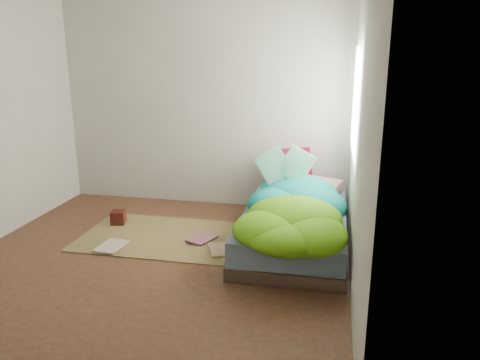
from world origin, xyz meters
name	(u,v)px	position (x,y,z in m)	size (l,w,h in m)	color
ground	(154,261)	(0.00, 0.00, 0.00)	(3.50, 3.50, 0.00)	#412919
room_walls	(146,80)	(0.01, 0.01, 1.63)	(3.54, 3.54, 2.62)	#B6B5AD
bed	(295,225)	(1.22, 0.72, 0.17)	(1.00, 2.00, 0.34)	#34281C
duvet	(294,200)	(1.22, 0.50, 0.51)	(0.96, 1.84, 0.34)	#087B7E
rug	(160,236)	(-0.15, 0.55, 0.01)	(1.60, 1.10, 0.01)	brown
pillow_floral	(313,188)	(1.36, 1.30, 0.40)	(0.56, 0.35, 0.13)	beige
pillow_magenta	(291,168)	(1.10, 1.52, 0.56)	(0.44, 0.14, 0.44)	#44041A
open_book	(286,156)	(1.09, 0.93, 0.83)	(0.50, 0.11, 0.31)	green
wooden_box	(118,217)	(-0.73, 0.79, 0.08)	(0.15, 0.15, 0.15)	#3A100D
floor_book_a	(101,245)	(-0.62, 0.18, 0.02)	(0.23, 0.32, 0.02)	white
floor_book_b	(194,237)	(0.21, 0.56, 0.03)	(0.21, 0.28, 0.03)	#B76A86
floor_book_c	(209,251)	(0.45, 0.26, 0.02)	(0.24, 0.32, 0.02)	tan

